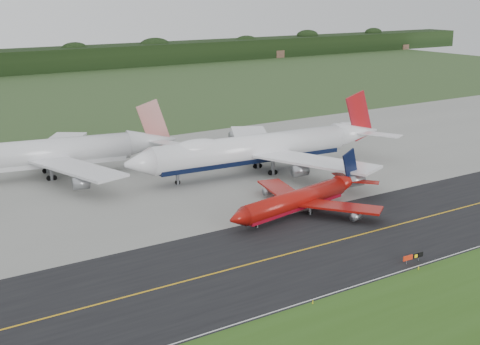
% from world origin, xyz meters
% --- Properties ---
extents(ground, '(600.00, 600.00, 0.00)m').
position_xyz_m(ground, '(0.00, 0.00, 0.00)').
color(ground, '#2E4821').
rests_on(ground, ground).
extents(taxiway, '(400.00, 32.00, 0.02)m').
position_xyz_m(taxiway, '(0.00, -4.00, 0.01)').
color(taxiway, black).
rests_on(taxiway, ground).
extents(apron, '(400.00, 78.00, 0.01)m').
position_xyz_m(apron, '(0.00, 51.00, 0.01)').
color(apron, gray).
rests_on(apron, ground).
extents(taxiway_centreline, '(400.00, 0.40, 0.00)m').
position_xyz_m(taxiway_centreline, '(0.00, -4.00, 0.03)').
color(taxiway_centreline, gold).
rests_on(taxiway_centreline, taxiway).
extents(taxiway_edge_line, '(400.00, 0.25, 0.00)m').
position_xyz_m(taxiway_edge_line, '(0.00, -19.50, 0.03)').
color(taxiway_edge_line, silver).
rests_on(taxiway_edge_line, taxiway).
extents(jet_ba_747, '(70.40, 58.19, 17.69)m').
position_xyz_m(jet_ba_747, '(9.91, 40.96, 6.02)').
color(jet_ba_747, white).
rests_on(jet_ba_747, ground).
extents(jet_red_737, '(38.37, 30.86, 10.40)m').
position_xyz_m(jet_red_737, '(-0.49, 11.73, 2.88)').
color(jet_red_737, '#98100B').
rests_on(jet_red_737, ground).
extents(jet_star_tail, '(63.47, 52.47, 16.78)m').
position_xyz_m(jet_star_tail, '(-34.03, 65.19, 5.59)').
color(jet_star_tail, silver).
rests_on(jet_star_tail, ground).
extents(taxiway_sign, '(4.28, 0.37, 1.43)m').
position_xyz_m(taxiway_sign, '(-1.23, -18.00, 1.00)').
color(taxiway_sign, slate).
rests_on(taxiway_sign, ground).
extents(edge_marker_left, '(0.16, 0.16, 0.50)m').
position_xyz_m(edge_marker_left, '(-24.18, -20.50, 0.25)').
color(edge_marker_left, yellow).
rests_on(edge_marker_left, ground).
extents(edge_marker_center, '(0.16, 0.16, 0.50)m').
position_xyz_m(edge_marker_center, '(-2.65, -20.50, 0.25)').
color(edge_marker_center, yellow).
rests_on(edge_marker_center, ground).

